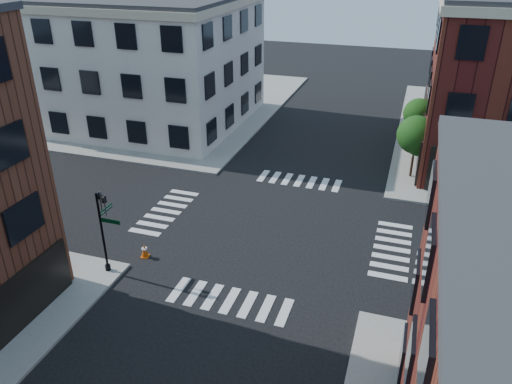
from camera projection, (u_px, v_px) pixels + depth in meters
The scene contains 7 objects.
ground at pixel (272, 229), 29.73m from camera, with size 120.00×120.00×0.00m, color black.
sidewalk_nw at pixel (139, 100), 53.34m from camera, with size 30.00×30.00×0.15m, color gray.
building_nw at pixel (125, 60), 46.10m from camera, with size 22.00×16.00×11.00m, color silver.
tree_near at pixel (417, 137), 34.67m from camera, with size 2.69×2.69×4.49m.
tree_far at pixel (419, 115), 39.90m from camera, with size 2.43×2.43×4.07m.
signal_pole at pixel (104, 224), 24.65m from camera, with size 1.29×1.24×4.60m.
traffic_cone at pixel (145, 251), 26.94m from camera, with size 0.51×0.51×0.79m.
Camera 1 is at (7.06, -24.57, 15.36)m, focal length 35.00 mm.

